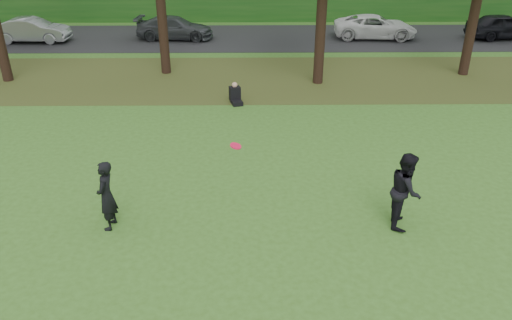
{
  "coord_description": "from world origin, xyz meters",
  "views": [
    {
      "loc": [
        0.98,
        -9.15,
        7.02
      ],
      "look_at": [
        1.12,
        2.12,
        1.3
      ],
      "focal_mm": 35.0,
      "sensor_mm": 36.0,
      "label": 1
    }
  ],
  "objects_px": {
    "player_right": "(405,190)",
    "frisbee": "(236,146)",
    "seated_person": "(235,95)",
    "player_left": "(106,196)"
  },
  "relations": [
    {
      "from": "player_left",
      "to": "player_right",
      "type": "xyz_separation_m",
      "value": [
        7.16,
        0.05,
        0.08
      ]
    },
    {
      "from": "player_left",
      "to": "player_right",
      "type": "distance_m",
      "value": 7.16
    },
    {
      "from": "player_right",
      "to": "frisbee",
      "type": "xyz_separation_m",
      "value": [
        -4.06,
        0.17,
        1.12
      ]
    },
    {
      "from": "frisbee",
      "to": "seated_person",
      "type": "bearing_deg",
      "value": 91.7
    },
    {
      "from": "player_left",
      "to": "player_right",
      "type": "height_order",
      "value": "player_right"
    },
    {
      "from": "player_right",
      "to": "seated_person",
      "type": "xyz_separation_m",
      "value": [
        -4.31,
        8.66,
        -0.65
      ]
    },
    {
      "from": "frisbee",
      "to": "player_left",
      "type": "bearing_deg",
      "value": -175.95
    },
    {
      "from": "seated_person",
      "to": "player_right",
      "type": "bearing_deg",
      "value": -79.5
    },
    {
      "from": "frisbee",
      "to": "seated_person",
      "type": "distance_m",
      "value": 8.67
    },
    {
      "from": "frisbee",
      "to": "player_right",
      "type": "bearing_deg",
      "value": -2.36
    }
  ]
}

